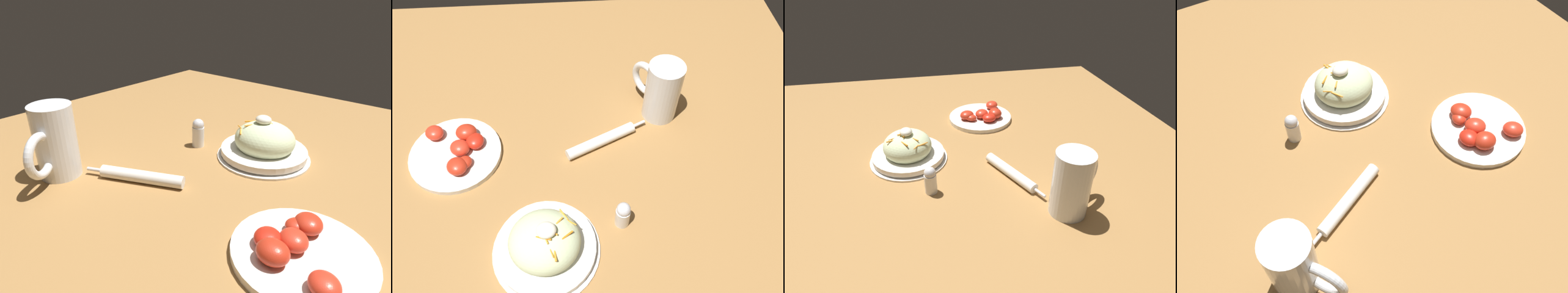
{
  "view_description": "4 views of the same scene",
  "coord_description": "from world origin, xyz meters",
  "views": [
    {
      "loc": [
        -0.36,
        0.49,
        0.37
      ],
      "look_at": [
        0.05,
        0.02,
        0.07
      ],
      "focal_mm": 30.84,
      "sensor_mm": 36.0,
      "label": 1
    },
    {
      "loc": [
        0.04,
        -0.45,
        0.75
      ],
      "look_at": [
        0.08,
        0.05,
        0.07
      ],
      "focal_mm": 35.6,
      "sensor_mm": 36.0,
      "label": 2
    },
    {
      "loc": [
        0.8,
        -0.11,
        0.53
      ],
      "look_at": [
        0.07,
        0.04,
        0.08
      ],
      "focal_mm": 30.9,
      "sensor_mm": 36.0,
      "label": 3
    },
    {
      "loc": [
        0.29,
        0.49,
        0.75
      ],
      "look_at": [
        0.02,
        0.06,
        0.06
      ],
      "focal_mm": 38.14,
      "sensor_mm": 36.0,
      "label": 4
    }
  ],
  "objects": [
    {
      "name": "ground_plane",
      "position": [
        0.0,
        0.0,
        0.0
      ],
      "size": [
        1.43,
        1.43,
        0.0
      ],
      "primitive_type": "plane",
      "color": "#9E703D"
    },
    {
      "name": "salad_plate",
      "position": [
        -0.02,
        -0.15,
        0.03
      ],
      "size": [
        0.22,
        0.22,
        0.1
      ],
      "color": "white",
      "rests_on": "ground_plane"
    },
    {
      "name": "beer_mug",
      "position": [
        0.27,
        0.21,
        0.07
      ],
      "size": [
        0.11,
        0.14,
        0.16
      ],
      "color": "white",
      "rests_on": "ground_plane"
    },
    {
      "name": "napkin_roll",
      "position": [
        0.11,
        0.11,
        0.01
      ],
      "size": [
        0.2,
        0.11,
        0.03
      ],
      "color": "white",
      "rests_on": "ground_plane"
    },
    {
      "name": "tomato_plate",
      "position": [
        -0.23,
        0.1,
        0.01
      ],
      "size": [
        0.21,
        0.21,
        0.05
      ],
      "color": "white",
      "rests_on": "ground_plane"
    },
    {
      "name": "salt_shaker",
      "position": [
        0.14,
        -0.1,
        0.04
      ],
      "size": [
        0.03,
        0.03,
        0.07
      ],
      "color": "white",
      "rests_on": "ground_plane"
    }
  ]
}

